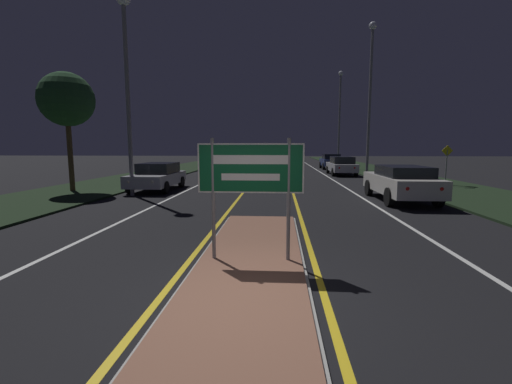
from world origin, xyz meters
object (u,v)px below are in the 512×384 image
Objects in this scene: car_receding_0 at (401,182)px; streetlight_right_near at (370,83)px; highway_sign at (251,174)px; car_receding_2 at (331,161)px; car_receding_1 at (341,165)px; streetlight_right_far at (340,111)px; car_approaching_0 at (158,176)px; streetlight_left_near at (126,55)px; warning_sign at (447,162)px.

streetlight_right_near is at bearing 83.78° from car_receding_0.
highway_sign is 0.55× the size of car_receding_2.
car_receding_2 is (5.74, 28.79, -0.92)m from highway_sign.
highway_sign reaches higher than car_receding_1.
streetlight_right_near is 10.75m from streetlight_right_far.
car_receding_1 is 1.09× the size of car_approaching_0.
streetlight_left_near is 2.11× the size of car_receding_2.
streetlight_right_near is at bearing 123.33° from warning_sign.
car_approaching_0 is (-12.21, -17.70, -5.00)m from streetlight_right_far.
car_receding_1 is (-0.96, -7.26, -4.96)m from streetlight_right_far.
car_receding_2 is at bearing 89.51° from car_receding_0.
car_receding_0 is at bearing -4.02° from streetlight_left_near.
streetlight_right_far is 2.27× the size of car_receding_2.
car_receding_1 is at bearing -97.50° from streetlight_right_far.
car_receding_1 is at bearing 90.25° from car_receding_0.
highway_sign is at bearing -101.27° from car_receding_2.
car_receding_2 is at bearing 78.73° from highway_sign.
car_receding_2 reaches higher than car_receding_1.
streetlight_left_near reaches higher than car_receding_2.
streetlight_right_far is at bearing 82.50° from car_receding_1.
highway_sign is 0.24× the size of streetlight_right_far.
car_receding_1 is at bearing -91.81° from car_receding_2.
streetlight_right_far is 4.98m from car_receding_2.
streetlight_right_near is (12.86, 9.00, 0.27)m from streetlight_left_near.
streetlight_left_near is 5.90m from car_approaching_0.
warning_sign reaches higher than car_receding_2.
car_receding_1 is (-1.13, 3.46, -5.75)m from streetlight_right_near.
highway_sign is at bearing -55.07° from streetlight_left_near.
car_receding_1 is at bearing 117.36° from warning_sign.
streetlight_left_near is 3.98× the size of warning_sign.
highway_sign reaches higher than car_receding_0.
streetlight_right_near reaches higher than warning_sign.
car_receding_0 is (5.56, 8.10, -0.93)m from highway_sign.
streetlight_right_far is 21.15m from car_receding_0.
car_receding_1 is at bearing 46.71° from streetlight_left_near.
car_receding_2 is at bearing 168.18° from streetlight_right_far.
streetlight_right_far is (12.69, 19.72, -0.52)m from streetlight_left_near.
streetlight_left_near is at bearing -133.29° from car_receding_1.
car_approaching_0 is (-11.31, 2.85, -0.07)m from car_receding_0.
highway_sign is 0.48× the size of car_receding_1.
car_receding_1 reaches higher than car_approaching_0.
streetlight_left_near is 17.97m from car_receding_1.
streetlight_left_near is at bearing 175.98° from car_receding_0.
streetlight_right_far is at bearing 57.23° from streetlight_left_near.
streetlight_right_near is 1.09× the size of streetlight_right_far.
streetlight_left_near reaches higher than car_receding_1.
streetlight_right_near reaches higher than highway_sign.
car_approaching_0 is at bearing 165.86° from car_receding_0.
highway_sign reaches higher than car_receding_2.
streetlight_right_far reaches higher than car_receding_2.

